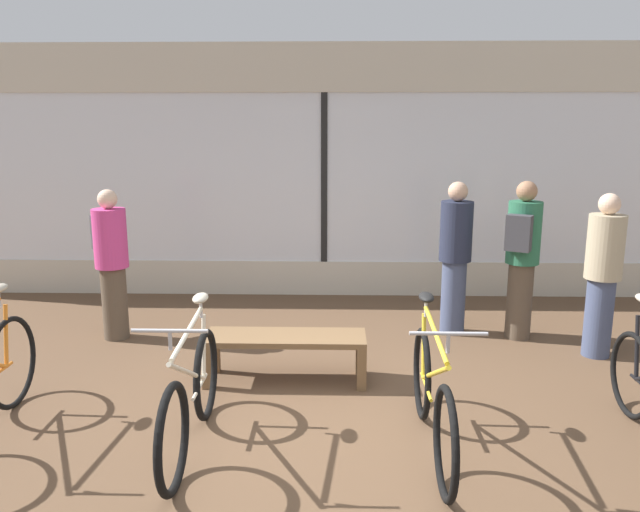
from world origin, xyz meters
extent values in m
plane|color=brown|center=(0.00, 0.00, 0.00)|extent=(24.00, 24.00, 0.00)
cube|color=beige|center=(0.00, 3.84, 0.23)|extent=(12.00, 0.08, 0.45)
cube|color=white|center=(0.00, 3.84, 1.52)|extent=(12.00, 0.04, 2.15)
cube|color=beige|center=(0.00, 3.84, 2.90)|extent=(12.00, 0.08, 0.60)
cube|color=black|center=(0.00, 3.81, 1.52)|extent=(0.08, 0.02, 2.15)
torus|color=black|center=(-2.41, 0.44, 0.37)|extent=(0.04, 0.74, 0.74)
cylinder|color=orange|center=(-2.41, 0.40, 0.61)|extent=(0.03, 0.11, 0.49)
torus|color=black|center=(-0.83, 0.29, 0.35)|extent=(0.05, 0.70, 0.70)
torus|color=black|center=(-0.83, -0.70, 0.35)|extent=(0.05, 0.70, 0.70)
cylinder|color=beige|center=(-0.83, -0.24, 0.59)|extent=(0.03, 0.92, 0.51)
cylinder|color=beige|center=(-0.83, 0.25, 0.59)|extent=(0.03, 0.11, 0.49)
cylinder|color=beige|center=(-0.83, -0.21, 0.86)|extent=(0.03, 0.85, 0.10)
cylinder|color=beige|center=(-0.83, 0.07, 0.35)|extent=(0.03, 0.45, 0.03)
cylinder|color=#B2B2B7|center=(-0.83, 0.21, 0.90)|extent=(0.02, 0.02, 0.14)
ellipsoid|color=#B2A893|center=(-0.83, 0.21, 0.98)|extent=(0.11, 0.22, 0.06)
cylinder|color=#B2B2B7|center=(-0.83, -0.64, 0.96)|extent=(0.02, 0.02, 0.12)
cylinder|color=#ADADB2|center=(-0.83, -0.64, 1.02)|extent=(0.46, 0.02, 0.02)
torus|color=black|center=(0.82, 0.35, 0.35)|extent=(0.05, 0.70, 0.70)
torus|color=black|center=(0.82, -0.71, 0.35)|extent=(0.05, 0.70, 0.70)
cylinder|color=gold|center=(0.82, -0.22, 0.59)|extent=(0.03, 1.00, 0.51)
cylinder|color=gold|center=(0.82, 0.31, 0.59)|extent=(0.03, 0.11, 0.49)
cylinder|color=gold|center=(0.82, -0.19, 0.86)|extent=(0.03, 0.92, 0.10)
cylinder|color=gold|center=(0.82, 0.11, 0.35)|extent=(0.03, 0.48, 0.03)
cylinder|color=#B2B2B7|center=(0.82, 0.27, 0.90)|extent=(0.02, 0.02, 0.14)
ellipsoid|color=black|center=(0.82, 0.27, 0.98)|extent=(0.11, 0.22, 0.06)
cylinder|color=#B2B2B7|center=(0.82, -0.65, 0.96)|extent=(0.02, 0.02, 0.12)
cylinder|color=#ADADB2|center=(0.82, -0.65, 1.02)|extent=(0.46, 0.02, 0.02)
torus|color=black|center=(2.43, 0.40, 0.34)|extent=(0.04, 0.67, 0.67)
cylinder|color=black|center=(2.43, 0.36, 0.58)|extent=(0.03, 0.11, 0.49)
cube|color=brown|center=(-0.28, 1.00, 0.40)|extent=(1.40, 0.44, 0.05)
cube|color=brown|center=(-0.94, 0.82, 0.19)|extent=(0.08, 0.08, 0.37)
cube|color=brown|center=(0.38, 0.82, 0.19)|extent=(0.08, 0.08, 0.37)
cube|color=brown|center=(-0.94, 1.18, 0.19)|extent=(0.08, 0.08, 0.37)
cube|color=brown|center=(0.38, 1.18, 0.19)|extent=(0.08, 0.08, 0.37)
cylinder|color=brown|center=(2.08, 2.19, 0.40)|extent=(0.35, 0.35, 0.81)
cylinder|color=#286647|center=(2.08, 2.19, 1.13)|extent=(0.46, 0.46, 0.64)
sphere|color=#9E7051|center=(2.08, 2.19, 1.55)|extent=(0.21, 0.21, 0.21)
cube|color=#38383D|center=(1.97, 1.98, 1.16)|extent=(0.28, 0.24, 0.36)
cylinder|color=brown|center=(-2.16, 2.07, 0.38)|extent=(0.36, 0.36, 0.77)
cylinder|color=#D13D84|center=(-2.16, 2.07, 1.07)|extent=(0.47, 0.47, 0.61)
sphere|color=beige|center=(-2.16, 2.07, 1.48)|extent=(0.20, 0.20, 0.20)
cube|color=#38383D|center=(-2.30, 2.27, 1.10)|extent=(0.28, 0.25, 0.36)
cylinder|color=#424C6B|center=(2.70, 1.69, 0.39)|extent=(0.37, 0.37, 0.78)
cylinder|color=tan|center=(2.70, 1.69, 1.08)|extent=(0.48, 0.48, 0.61)
sphere|color=beige|center=(2.70, 1.69, 1.49)|extent=(0.20, 0.20, 0.20)
cylinder|color=#424C6B|center=(1.42, 2.34, 0.40)|extent=(0.32, 0.32, 0.80)
cylinder|color=#23283D|center=(1.42, 2.34, 1.11)|extent=(0.42, 0.42, 0.63)
sphere|color=tan|center=(1.42, 2.34, 1.53)|extent=(0.21, 0.21, 0.21)
camera|label=1|loc=(0.16, -4.15, 2.24)|focal=35.00mm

